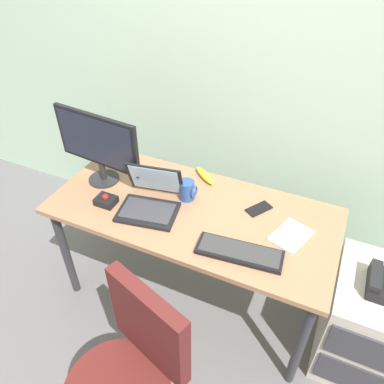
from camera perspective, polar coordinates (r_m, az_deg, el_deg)
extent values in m
plane|color=slate|center=(2.57, 0.00, -15.04)|extent=(8.00, 8.00, 0.00)
cube|color=#B1D1B3|center=(2.28, 7.90, 21.25)|extent=(6.00, 0.10, 2.80)
cube|color=#A07250|center=(2.03, 0.00, -2.97)|extent=(1.55, 0.71, 0.03)
cylinder|color=#2D2D33|center=(2.44, -18.75, -8.83)|extent=(0.05, 0.05, 0.71)
cylinder|color=#2D2D33|center=(2.04, 16.24, -21.50)|extent=(0.05, 0.05, 0.71)
cylinder|color=#2D2D33|center=(2.75, -11.11, -0.77)|extent=(0.05, 0.05, 0.71)
cylinder|color=#2D2D33|center=(2.40, 19.09, -9.81)|extent=(0.05, 0.05, 0.71)
cube|color=beige|center=(2.29, 25.12, -17.53)|extent=(0.42, 0.52, 0.60)
cube|color=#38383D|center=(2.03, 25.59, -21.34)|extent=(0.38, 0.01, 0.21)
cube|color=#38383D|center=(2.24, 23.65, -24.70)|extent=(0.38, 0.01, 0.21)
cube|color=black|center=(1.98, 26.32, -11.40)|extent=(0.05, 0.18, 0.04)
cube|color=#571F1D|center=(1.57, -6.59, -19.66)|extent=(0.40, 0.18, 0.42)
cylinder|color=#262628|center=(2.29, -13.29, 1.97)|extent=(0.18, 0.18, 0.01)
cylinder|color=#262628|center=(2.25, -13.50, 3.17)|extent=(0.04, 0.04, 0.11)
cube|color=black|center=(2.14, -14.33, 7.71)|extent=(0.55, 0.08, 0.31)
cube|color=#1E2333|center=(2.13, -14.58, 7.53)|extent=(0.50, 0.05, 0.28)
cube|color=black|center=(1.80, 7.28, -9.15)|extent=(0.42, 0.18, 0.02)
cube|color=#353535|center=(1.79, 7.32, -8.85)|extent=(0.39, 0.15, 0.01)
cube|color=black|center=(2.00, -6.77, -3.05)|extent=(0.34, 0.27, 0.02)
cube|color=#38383D|center=(2.00, -6.80, -2.80)|extent=(0.30, 0.21, 0.00)
cube|color=black|center=(2.04, -5.65, 1.99)|extent=(0.32, 0.14, 0.21)
cube|color=silver|center=(2.03, -5.70, 1.89)|extent=(0.28, 0.11, 0.18)
cube|color=black|center=(2.10, -13.02, -1.30)|extent=(0.11, 0.09, 0.04)
sphere|color=maroon|center=(2.08, -13.12, -0.75)|extent=(0.04, 0.04, 0.04)
cylinder|color=#2C4C8F|center=(2.06, -0.80, 0.29)|extent=(0.09, 0.09, 0.11)
torus|color=#31508A|center=(2.04, 0.38, 0.00)|extent=(0.01, 0.07, 0.07)
cube|color=white|center=(1.93, 14.89, -6.48)|extent=(0.21, 0.25, 0.01)
cube|color=black|center=(2.05, 10.20, -2.55)|extent=(0.13, 0.16, 0.01)
ellipsoid|color=yellow|center=(2.23, 1.93, 2.54)|extent=(0.18, 0.15, 0.04)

